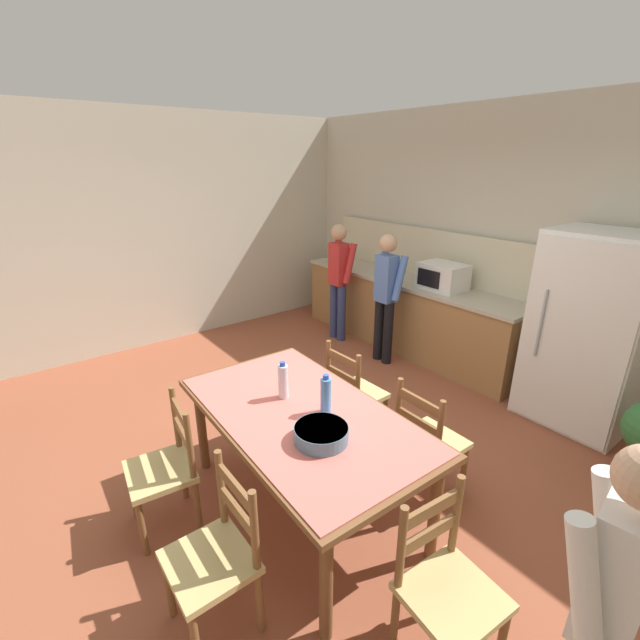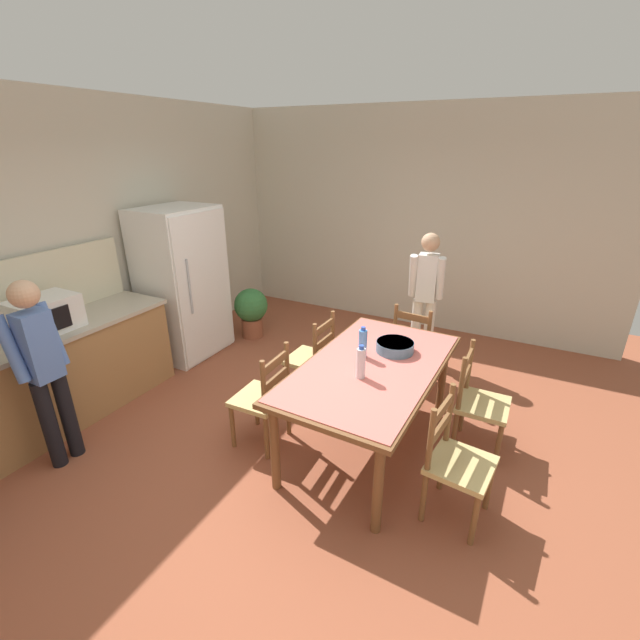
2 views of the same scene
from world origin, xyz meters
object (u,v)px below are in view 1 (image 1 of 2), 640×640
(chair_side_far_left, at_px, (354,394))
(person_at_counter, at_px, (386,293))
(refrigerator, at_px, (589,332))
(chair_side_near_right, at_px, (216,556))
(chair_side_far_right, at_px, (428,442))
(serving_bowl, at_px, (321,433))
(microwave, at_px, (443,276))
(person_by_table, at_px, (602,610))
(dining_table, at_px, (302,422))
(chair_head_end, at_px, (446,588))
(bottle_near_centre, at_px, (283,381))
(chair_side_near_left, at_px, (166,468))
(bottle_off_centre, at_px, (326,395))
(person_at_sink, at_px, (339,277))

(chair_side_far_left, xyz_separation_m, person_at_counter, (-0.94, 1.34, 0.43))
(refrigerator, height_order, person_at_counter, refrigerator)
(chair_side_near_right, bearing_deg, chair_side_far_right, 88.44)
(serving_bowl, bearing_deg, person_at_counter, 126.26)
(microwave, xyz_separation_m, person_by_table, (2.69, -2.64, -0.19))
(dining_table, height_order, chair_head_end, chair_head_end)
(chair_side_far_left, bearing_deg, person_by_table, 158.57)
(serving_bowl, distance_m, person_by_table, 1.44)
(dining_table, xyz_separation_m, person_at_counter, (-1.32, 2.14, 0.17))
(dining_table, bearing_deg, bottle_near_centre, 178.17)
(microwave, relative_size, chair_side_near_left, 0.55)
(chair_side_near_left, bearing_deg, person_by_table, 27.25)
(microwave, distance_m, dining_table, 2.85)
(refrigerator, distance_m, microwave, 1.61)
(serving_bowl, relative_size, chair_side_far_right, 0.35)
(microwave, xyz_separation_m, bottle_near_centre, (0.71, -2.66, -0.15))
(microwave, xyz_separation_m, dining_table, (0.94, -2.66, -0.36))
(bottle_off_centre, bearing_deg, chair_side_far_left, 124.75)
(chair_side_near_right, bearing_deg, bottle_off_centre, 107.44)
(chair_side_far_left, bearing_deg, chair_head_end, 150.61)
(dining_table, relative_size, bottle_near_centre, 6.84)
(chair_head_end, bearing_deg, person_at_sink, 62.65)
(bottle_off_centre, distance_m, chair_side_far_left, 0.95)
(dining_table, height_order, person_by_table, person_by_table)
(chair_side_far_right, xyz_separation_m, chair_head_end, (0.77, -0.82, 0.00))
(chair_side_far_right, bearing_deg, person_at_sink, -26.47)
(chair_side_near_right, height_order, chair_side_near_left, same)
(serving_bowl, xyz_separation_m, chair_side_near_right, (0.07, -0.72, -0.39))
(serving_bowl, relative_size, chair_side_far_left, 0.35)
(chair_side_near_right, xyz_separation_m, chair_side_near_left, (-0.81, 0.03, 0.00))
(bottle_near_centre, bearing_deg, dining_table, -1.83)
(serving_bowl, relative_size, person_by_table, 0.21)
(chair_head_end, bearing_deg, bottle_near_centre, 93.90)
(bottle_near_centre, relative_size, bottle_off_centre, 1.00)
(refrigerator, distance_m, bottle_near_centre, 2.78)
(serving_bowl, bearing_deg, chair_side_near_left, -136.92)
(microwave, height_order, person_at_counter, person_at_counter)
(chair_head_end, bearing_deg, serving_bowl, 98.85)
(bottle_near_centre, distance_m, serving_bowl, 0.55)
(chair_side_far_left, xyz_separation_m, person_by_table, (2.13, -0.78, 0.42))
(chair_side_far_right, relative_size, person_by_table, 0.59)
(chair_side_far_left, bearing_deg, serving_bowl, 126.62)
(chair_side_far_left, relative_size, chair_side_near_right, 1.00)
(refrigerator, xyz_separation_m, person_at_sink, (-2.85, -0.48, -0.01))
(serving_bowl, bearing_deg, chair_head_end, 3.23)
(bottle_off_centre, bearing_deg, person_at_counter, 124.99)
(microwave, bearing_deg, person_by_table, -44.44)
(chair_side_far_left, distance_m, chair_head_end, 1.79)
(chair_side_near_left, relative_size, person_by_table, 0.59)
(chair_side_far_left, xyz_separation_m, chair_side_near_right, (0.76, -1.62, 0.00))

